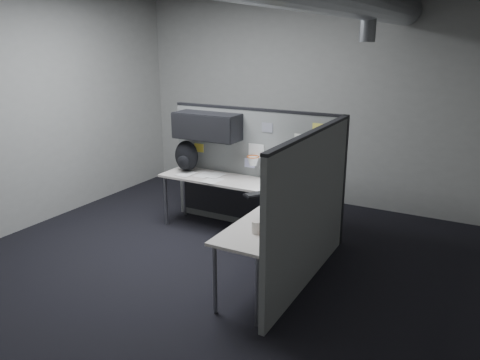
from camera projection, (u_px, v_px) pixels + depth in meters
The scene contains 12 objects.
room at pixel (255, 81), 4.48m from camera, with size 5.62×5.62×3.22m.
partition_back at pixel (242, 156), 6.20m from camera, with size 2.44×0.42×1.63m.
partition_right at pixel (310, 209), 4.77m from camera, with size 0.07×2.23×1.63m.
desk at pixel (250, 199), 5.68m from camera, with size 2.31×2.11×0.73m.
monitor at pixel (304, 171), 5.49m from camera, with size 0.60×0.60×0.52m.
keyboard at pixel (261, 194), 5.45m from camera, with size 0.35×0.41×0.04m.
mouse at pixel (277, 209), 4.98m from camera, with size 0.27×0.26×0.05m.
phone at pixel (270, 217), 4.67m from camera, with size 0.29×0.30×0.11m.
bottles at pixel (270, 233), 4.31m from camera, with size 0.15×0.16×0.08m.
cup at pixel (256, 227), 4.37m from camera, with size 0.09×0.09×0.12m, color beige.
papers at pixel (205, 176), 6.20m from camera, with size 0.67×0.48×0.01m.
backpack at pixel (186, 157), 6.40m from camera, with size 0.36×0.33×0.42m.
Camera 1 is at (2.62, -4.06, 2.48)m, focal length 35.00 mm.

